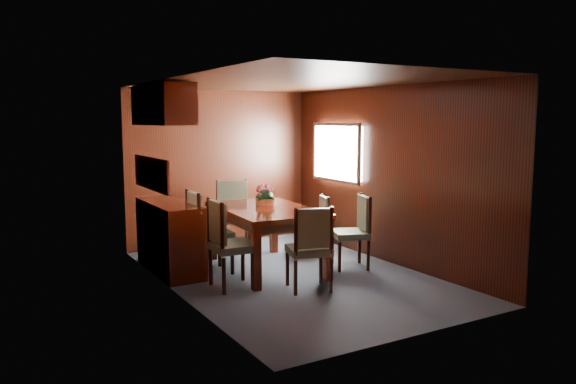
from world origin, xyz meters
TOP-DOWN VIEW (x-y plane):
  - ground at (0.00, 0.00)m, footprint 4.50×4.50m
  - room_shell at (-0.10, 0.33)m, footprint 3.06×4.52m
  - sideboard at (-1.25, 1.00)m, footprint 0.48×1.40m
  - dining_table at (-0.13, 0.46)m, footprint 1.21×1.82m
  - chair_left_near at (-0.92, -0.06)m, footprint 0.50×0.52m
  - chair_left_far at (-0.91, 0.68)m, footprint 0.50×0.52m
  - chair_right_near at (0.93, -0.06)m, footprint 0.58×0.59m
  - chair_right_far at (0.90, 0.81)m, footprint 0.50×0.51m
  - chair_head at (-0.14, -0.63)m, footprint 0.58×0.57m
  - chair_foot at (-0.04, 1.70)m, footprint 0.63×0.62m
  - flower_centerpiece at (-0.01, 0.70)m, footprint 0.29×0.29m

SIDE VIEW (x-z plane):
  - ground at x=0.00m, z-range 0.00..0.00m
  - sideboard at x=-1.25m, z-range 0.00..0.90m
  - chair_right_far at x=0.90m, z-range 0.05..0.91m
  - chair_right_near at x=0.93m, z-range 0.05..1.03m
  - chair_head at x=-0.14m, z-range 0.05..1.05m
  - chair_left_near at x=-0.92m, z-range 0.06..1.11m
  - chair_foot at x=-0.04m, z-range 0.06..1.11m
  - chair_left_far at x=-0.91m, z-range 0.06..1.13m
  - dining_table at x=-0.13m, z-range 0.29..1.11m
  - flower_centerpiece at x=-0.01m, z-range 0.81..1.10m
  - room_shell at x=-0.10m, z-range 0.43..2.84m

